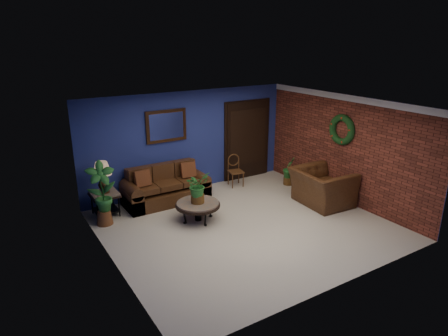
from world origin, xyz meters
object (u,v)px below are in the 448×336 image
armchair (322,187)px  coffee_table (198,205)px  side_chair (235,168)px  end_table (105,198)px  sofa (165,190)px  table_lamp (102,174)px

armchair → coffee_table: bearing=79.2°
armchair → side_chair: bearing=29.8°
end_table → side_chair: 3.42m
sofa → end_table: (-1.43, -0.02, 0.11)m
sofa → table_lamp: table_lamp is taller
sofa → armchair: bearing=-34.4°
sofa → side_chair: size_ratio=2.39×
end_table → armchair: armchair is taller
coffee_table → side_chair: (1.83, 1.36, 0.12)m
coffee_table → table_lamp: size_ratio=1.42×
sofa → end_table: size_ratio=3.39×
sofa → side_chair: (1.99, 0.04, 0.18)m
armchair → sofa: bearing=59.4°
coffee_table → side_chair: size_ratio=1.14×
side_chair → armchair: 2.34m
coffee_table → armchair: bearing=-14.6°
sofa → table_lamp: (-1.43, -0.02, 0.67)m
coffee_table → end_table: bearing=140.8°
side_chair → armchair: size_ratio=0.65×
sofa → armchair: (3.02, -2.07, 0.12)m
coffee_table → armchair: size_ratio=0.74×
coffee_table → armchair: 2.95m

